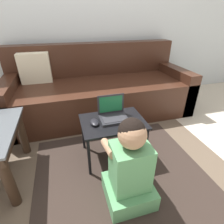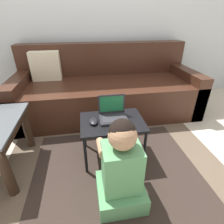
% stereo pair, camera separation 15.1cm
% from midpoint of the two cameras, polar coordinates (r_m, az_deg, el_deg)
% --- Properties ---
extents(ground_plane, '(16.00, 16.00, 0.00)m').
position_cam_midpoint_polar(ground_plane, '(1.61, -0.10, -18.34)').
color(ground_plane, beige).
extents(wall_back, '(9.00, 0.06, 2.50)m').
position_cam_midpoint_polar(wall_back, '(2.71, -11.19, 29.85)').
color(wall_back, silver).
rests_on(wall_back, ground_plane).
extents(area_rug, '(1.94, 1.69, 0.01)m').
position_cam_midpoint_polar(area_rug, '(1.58, -0.14, -19.35)').
color(area_rug, brown).
rests_on(area_rug, ground_plane).
extents(couch, '(2.30, 0.95, 0.87)m').
position_cam_midpoint_polar(couch, '(2.39, -6.15, 7.04)').
color(couch, '#381E14').
rests_on(couch, ground_plane).
extents(laptop_desk, '(0.54, 0.40, 0.39)m').
position_cam_midpoint_polar(laptop_desk, '(1.53, -2.55, -4.48)').
color(laptop_desk, black).
rests_on(laptop_desk, ground_plane).
extents(laptop, '(0.24, 0.19, 0.20)m').
position_cam_midpoint_polar(laptop, '(1.52, -2.48, -1.06)').
color(laptop, '#232328').
rests_on(laptop, laptop_desk).
extents(computer_mouse, '(0.07, 0.12, 0.03)m').
position_cam_midpoint_polar(computer_mouse, '(1.47, -8.68, -3.45)').
color(computer_mouse, black).
rests_on(computer_mouse, laptop_desk).
extents(person_seated, '(0.33, 0.41, 0.67)m').
position_cam_midpoint_polar(person_seated, '(1.21, 2.08, -18.03)').
color(person_seated, '#518E5B').
rests_on(person_seated, ground_plane).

